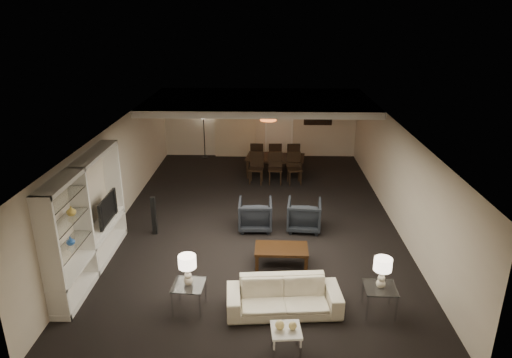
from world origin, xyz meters
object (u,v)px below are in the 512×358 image
(armchair_left, at_px, (255,215))
(chair_fm, at_px, (275,156))
(pendant_light, at_px, (268,117))
(dining_table, at_px, (275,167))
(floor_lamp, at_px, (204,135))
(armchair_right, at_px, (304,215))
(side_table_left, at_px, (189,297))
(coffee_table, at_px, (281,256))
(marble_table, at_px, (286,341))
(chair_fr, at_px, (293,156))
(television, at_px, (103,209))
(table_lamp_left, at_px, (188,270))
(table_lamp_right, at_px, (382,273))
(chair_nm, at_px, (275,169))
(floor_speaker, at_px, (154,216))
(sofa, at_px, (284,296))
(side_table_right, at_px, (379,300))
(chair_fl, at_px, (257,156))
(chair_nl, at_px, (256,168))
(vase_amber, at_px, (71,211))
(chair_nr, at_px, (295,169))

(armchair_left, relative_size, chair_fm, 0.86)
(pendant_light, height_order, dining_table, pendant_light)
(floor_lamp, bearing_deg, dining_table, -37.26)
(armchair_right, bearing_deg, side_table_left, 60.67)
(coffee_table, relative_size, marble_table, 2.40)
(chair_fr, bearing_deg, side_table_left, 68.15)
(coffee_table, xyz_separation_m, television, (-3.88, 0.44, 0.85))
(floor_lamp, bearing_deg, table_lamp_left, -84.23)
(table_lamp_right, height_order, dining_table, table_lamp_right)
(table_lamp_left, distance_m, chair_nm, 6.69)
(floor_speaker, bearing_deg, armchair_left, 7.21)
(floor_speaker, bearing_deg, table_lamp_right, -32.88)
(sofa, relative_size, chair_fr, 2.09)
(armchair_right, distance_m, table_lamp_right, 3.51)
(armchair_left, height_order, marble_table, armchair_left)
(coffee_table, bearing_deg, sofa, -90.00)
(marble_table, bearing_deg, sofa, 90.00)
(sofa, xyz_separation_m, dining_table, (-0.07, 7.13, 0.03))
(side_table_left, distance_m, floor_lamp, 9.14)
(armchair_right, relative_size, chair_fr, 0.86)
(coffee_table, height_order, side_table_right, side_table_right)
(coffee_table, bearing_deg, chair_fr, 85.07)
(sofa, relative_size, side_table_left, 3.64)
(side_table_right, distance_m, marble_table, 2.03)
(chair_fr, bearing_deg, table_lamp_left, 68.15)
(side_table_left, bearing_deg, marble_table, -32.91)
(chair_fl, bearing_deg, marble_table, 95.73)
(floor_speaker, height_order, chair_fl, chair_fl)
(coffee_table, xyz_separation_m, table_lamp_left, (-1.70, -1.60, 0.61))
(armchair_right, relative_size, chair_nl, 0.86)
(armchair_right, xyz_separation_m, vase_amber, (-4.51, -2.68, 1.27))
(coffee_table, height_order, armchair_left, armchair_left)
(side_table_right, relative_size, chair_nr, 0.57)
(table_lamp_right, relative_size, television, 0.55)
(table_lamp_left, relative_size, chair_fr, 0.59)
(chair_nr, bearing_deg, chair_nl, 172.36)
(television, distance_m, floor_speaker, 1.37)
(chair_fl, height_order, chair_fm, same)
(armchair_left, bearing_deg, chair_nr, -110.65)
(pendant_light, height_order, armchair_right, pendant_light)
(pendant_light, distance_m, floor_lamp, 3.07)
(floor_speaker, distance_m, chair_nm, 4.61)
(pendant_light, relative_size, table_lamp_left, 0.90)
(pendant_light, xyz_separation_m, armchair_right, (0.90, -4.07, -1.54))
(armchair_right, relative_size, chair_fl, 0.86)
(chair_fr, bearing_deg, chair_fm, -5.84)
(chair_nm, bearing_deg, pendant_light, 105.48)
(chair_fm, height_order, floor_lamp, floor_lamp)
(coffee_table, distance_m, table_lamp_left, 2.41)
(chair_fr, bearing_deg, chair_fl, -5.84)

